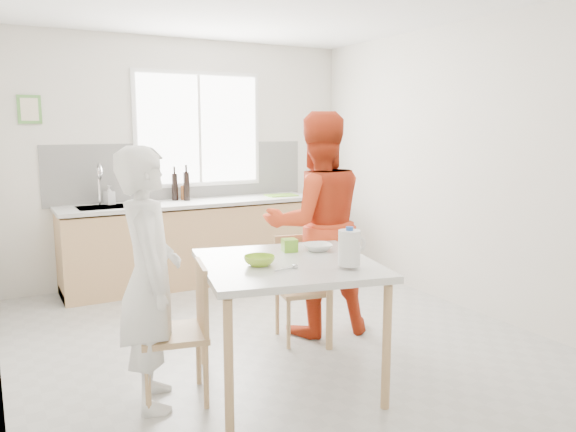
% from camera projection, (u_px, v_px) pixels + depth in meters
% --- Properties ---
extents(ground, '(4.50, 4.50, 0.00)m').
position_uv_depth(ground, '(273.00, 339.00, 4.63)').
color(ground, '#B7B7B2').
rests_on(ground, ground).
extents(room_shell, '(4.50, 4.50, 4.50)m').
position_uv_depth(room_shell, '(272.00, 138.00, 4.37)').
color(room_shell, silver).
rests_on(room_shell, ground).
extents(window, '(1.50, 0.06, 1.30)m').
position_uv_depth(window, '(199.00, 129.00, 6.39)').
color(window, white).
rests_on(window, room_shell).
extents(backsplash, '(3.00, 0.02, 0.65)m').
position_uv_depth(backsplash, '(183.00, 172.00, 6.38)').
color(backsplash, white).
rests_on(backsplash, room_shell).
extents(picture_frame, '(0.22, 0.03, 0.28)m').
position_uv_depth(picture_frame, '(29.00, 109.00, 5.53)').
color(picture_frame, '#5A9B46').
rests_on(picture_frame, room_shell).
extents(kitchen_counter, '(2.84, 0.64, 1.37)m').
position_uv_depth(kitchen_counter, '(193.00, 246.00, 6.25)').
color(kitchen_counter, tan).
rests_on(kitchen_counter, ground).
extents(dining_table, '(1.32, 1.32, 0.86)m').
position_uv_depth(dining_table, '(287.00, 274.00, 3.70)').
color(dining_table, silver).
rests_on(dining_table, ground).
extents(chair_left, '(0.48, 0.48, 0.88)m').
position_uv_depth(chair_left, '(184.00, 326.00, 3.55)').
color(chair_left, tan).
rests_on(chair_left, ground).
extents(chair_far, '(0.46, 0.46, 0.84)m').
position_uv_depth(chair_far, '(300.00, 282.00, 4.62)').
color(chair_far, tan).
rests_on(chair_far, ground).
extents(person_white, '(0.50, 0.66, 1.62)m').
position_uv_depth(person_white, '(150.00, 278.00, 3.44)').
color(person_white, white).
rests_on(person_white, ground).
extents(person_red, '(1.03, 0.88, 1.86)m').
position_uv_depth(person_red, '(317.00, 224.00, 4.67)').
color(person_red, red).
rests_on(person_red, ground).
extents(bowl_green, '(0.24, 0.24, 0.06)m').
position_uv_depth(bowl_green, '(259.00, 261.00, 3.58)').
color(bowl_green, '#A0D431').
rests_on(bowl_green, dining_table).
extents(bowl_white, '(0.24, 0.24, 0.05)m').
position_uv_depth(bowl_white, '(318.00, 247.00, 4.00)').
color(bowl_white, white).
rests_on(bowl_white, dining_table).
extents(milk_jug, '(0.19, 0.14, 0.25)m').
position_uv_depth(milk_jug, '(350.00, 247.00, 3.49)').
color(milk_jug, white).
rests_on(milk_jug, dining_table).
extents(green_box, '(0.12, 0.12, 0.09)m').
position_uv_depth(green_box, '(290.00, 245.00, 3.97)').
color(green_box, '#75BF2C').
rests_on(green_box, dining_table).
extents(spoon, '(0.16, 0.03, 0.01)m').
position_uv_depth(spoon, '(285.00, 269.00, 3.45)').
color(spoon, '#A5A5AA').
rests_on(spoon, dining_table).
extents(cutting_board, '(0.36, 0.27, 0.01)m').
position_uv_depth(cutting_board, '(281.00, 195.00, 6.65)').
color(cutting_board, '#6EB529').
rests_on(cutting_board, kitchen_counter).
extents(wine_bottle_a, '(0.07, 0.07, 0.32)m').
position_uv_depth(wine_bottle_a, '(187.00, 186.00, 6.20)').
color(wine_bottle_a, black).
rests_on(wine_bottle_a, kitchen_counter).
extents(wine_bottle_b, '(0.07, 0.07, 0.30)m').
position_uv_depth(wine_bottle_b, '(175.00, 187.00, 6.23)').
color(wine_bottle_b, black).
rests_on(wine_bottle_b, kitchen_counter).
extents(jar_amber, '(0.06, 0.06, 0.16)m').
position_uv_depth(jar_amber, '(184.00, 193.00, 6.28)').
color(jar_amber, brown).
rests_on(jar_amber, kitchen_counter).
extents(soap_bottle, '(0.12, 0.12, 0.20)m').
position_uv_depth(soap_bottle, '(109.00, 195.00, 5.91)').
color(soap_bottle, '#999999').
rests_on(soap_bottle, kitchen_counter).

